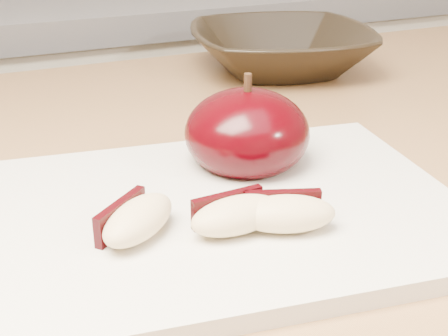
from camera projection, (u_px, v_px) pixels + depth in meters
name	position (u px, v px, depth m)	size (l,w,h in m)	color
back_cabinet	(37.00, 234.00, 1.22)	(2.40, 0.62, 0.94)	silver
cutting_board	(224.00, 212.00, 0.40)	(0.30, 0.22, 0.01)	beige
apple_half	(247.00, 133.00, 0.45)	(0.12, 0.12, 0.08)	black
apple_wedge_a	(136.00, 219.00, 0.36)	(0.06, 0.06, 0.02)	#DCBF8B
apple_wedge_b	(236.00, 214.00, 0.36)	(0.06, 0.03, 0.02)	#DCBF8B
apple_wedge_c	(286.00, 213.00, 0.36)	(0.06, 0.05, 0.02)	#DCBF8B
bowl	(281.00, 49.00, 0.71)	(0.20, 0.20, 0.05)	black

